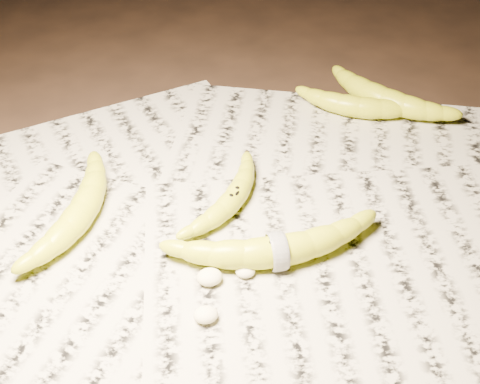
{
  "coord_description": "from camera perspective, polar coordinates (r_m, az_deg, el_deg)",
  "views": [
    {
      "loc": [
        -0.07,
        -0.63,
        0.64
      ],
      "look_at": [
        0.02,
        0.04,
        0.05
      ],
      "focal_mm": 50.0,
      "sensor_mm": 36.0,
      "label": 1
    }
  ],
  "objects": [
    {
      "name": "flesh_chunk_a",
      "position": [
        0.83,
        -2.63,
        -7.08
      ],
      "size": [
        0.03,
        0.03,
        0.02
      ],
      "primitive_type": "ellipsoid",
      "color": "#FFF8C5",
      "rests_on": "newspaper_patch"
    },
    {
      "name": "flesh_chunk_b",
      "position": [
        0.8,
        -2.94,
        -10.24
      ],
      "size": [
        0.03,
        0.02,
        0.02
      ],
      "primitive_type": "ellipsoid",
      "color": "#FFF8C5",
      "rests_on": "newspaper_patch"
    },
    {
      "name": "newspaper_patch",
      "position": [
        0.91,
        -1.54,
        -3.24
      ],
      "size": [
        0.9,
        0.7,
        0.01
      ],
      "primitive_type": "cube",
      "color": "#AEAB95",
      "rests_on": "ground"
    },
    {
      "name": "banana_taped",
      "position": [
        0.85,
        3.2,
        -4.89
      ],
      "size": [
        0.25,
        0.09,
        0.04
      ],
      "primitive_type": null,
      "rotation": [
        0.0,
        0.0,
        0.07
      ],
      "color": "yellow",
      "rests_on": "newspaper_patch"
    },
    {
      "name": "banana_upper_b",
      "position": [
        1.15,
        12.2,
        7.91
      ],
      "size": [
        0.19,
        0.19,
        0.04
      ],
      "primitive_type": null,
      "rotation": [
        0.0,
        0.0,
        -0.8
      ],
      "color": "yellow",
      "rests_on": "newspaper_patch"
    },
    {
      "name": "banana_center",
      "position": [
        0.93,
        -0.61,
        -0.43
      ],
      "size": [
        0.14,
        0.17,
        0.03
      ],
      "primitive_type": null,
      "rotation": [
        0.0,
        0.0,
        0.96
      ],
      "color": "yellow",
      "rests_on": "newspaper_patch"
    },
    {
      "name": "measuring_tape",
      "position": [
        0.85,
        3.2,
        -4.89
      ],
      "size": [
        0.01,
        0.05,
        0.05
      ],
      "primitive_type": "torus",
      "rotation": [
        0.0,
        1.57,
        0.07
      ],
      "color": "white",
      "rests_on": "newspaper_patch"
    },
    {
      "name": "flesh_chunk_c",
      "position": [
        0.84,
        0.46,
        -6.59
      ],
      "size": [
        0.02,
        0.02,
        0.01
      ],
      "primitive_type": "ellipsoid",
      "color": "#FFF8C5",
      "rests_on": "newspaper_patch"
    },
    {
      "name": "banana_left_b",
      "position": [
        0.93,
        -13.4,
        -1.47
      ],
      "size": [
        0.14,
        0.22,
        0.04
      ],
      "primitive_type": null,
      "rotation": [
        0.0,
        0.0,
        1.18
      ],
      "color": "yellow",
      "rests_on": "newspaper_patch"
    },
    {
      "name": "banana_upper_a",
      "position": [
        1.12,
        10.18,
        7.31
      ],
      "size": [
        0.2,
        0.12,
        0.04
      ],
      "primitive_type": null,
      "rotation": [
        0.0,
        0.0,
        -0.37
      ],
      "color": "yellow",
      "rests_on": "newspaper_patch"
    },
    {
      "name": "ground",
      "position": [
        0.9,
        -0.96,
        -4.03
      ],
      "size": [
        3.0,
        3.0,
        0.0
      ],
      "primitive_type": "plane",
      "color": "black",
      "rests_on": "ground"
    }
  ]
}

